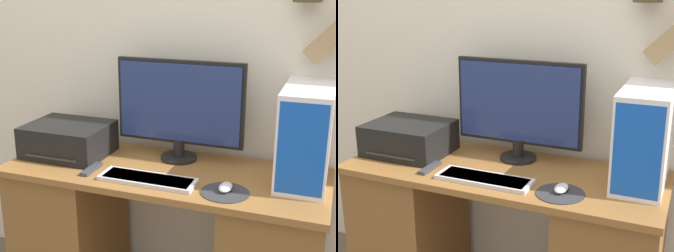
% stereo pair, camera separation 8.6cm
% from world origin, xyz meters
% --- Properties ---
extents(wall_back, '(6.40, 0.17, 2.70)m').
position_xyz_m(wall_back, '(0.00, 0.62, 1.36)').
color(wall_back, silver).
rests_on(wall_back, ground_plane).
extents(desk, '(1.46, 0.56, 0.78)m').
position_xyz_m(desk, '(0.00, 0.28, 0.40)').
color(desk, brown).
rests_on(desk, ground_plane).
extents(monitor, '(0.62, 0.18, 0.48)m').
position_xyz_m(monitor, '(0.02, 0.43, 1.04)').
color(monitor, black).
rests_on(monitor, desk).
extents(keyboard, '(0.42, 0.14, 0.02)m').
position_xyz_m(keyboard, '(-0.02, 0.13, 0.79)').
color(keyboard, silver).
rests_on(keyboard, desk).
extents(mousepad, '(0.20, 0.20, 0.00)m').
position_xyz_m(mousepad, '(0.32, 0.13, 0.78)').
color(mousepad, '#2D2D33').
rests_on(mousepad, desk).
extents(mouse, '(0.05, 0.10, 0.03)m').
position_xyz_m(mouse, '(0.32, 0.15, 0.80)').
color(mouse, silver).
rests_on(mouse, mousepad).
extents(computer_tower, '(0.20, 0.43, 0.41)m').
position_xyz_m(computer_tower, '(0.60, 0.38, 0.98)').
color(computer_tower, white).
rests_on(computer_tower, desk).
extents(printer, '(0.39, 0.33, 0.15)m').
position_xyz_m(printer, '(-0.51, 0.30, 0.86)').
color(printer, black).
rests_on(printer, desk).
extents(remote_control, '(0.04, 0.15, 0.02)m').
position_xyz_m(remote_control, '(-0.30, 0.15, 0.79)').
color(remote_control, '#38383D').
rests_on(remote_control, desk).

